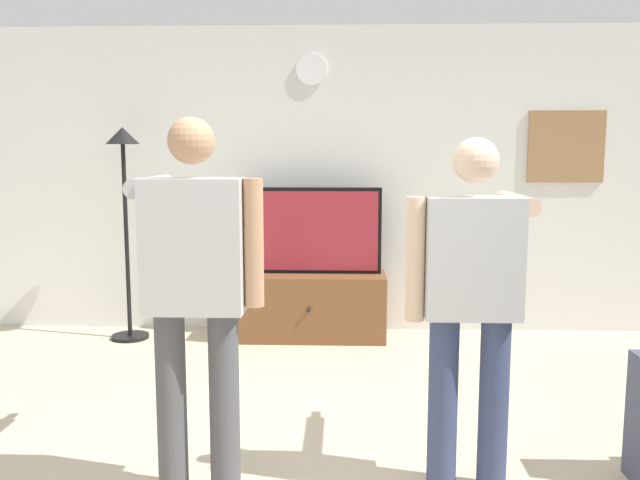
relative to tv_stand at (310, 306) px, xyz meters
name	(u,v)px	position (x,y,z in m)	size (l,w,h in m)	color
back_wall	(333,181)	(0.19, 0.35, 1.07)	(6.40, 0.10, 2.70)	silver
tv_stand	(310,306)	(0.00, 0.00, 0.00)	(1.30, 0.51, 0.57)	brown
television	(310,231)	(0.00, 0.05, 0.65)	(1.22, 0.07, 0.74)	black
wall_clock	(312,69)	(0.00, 0.29, 2.04)	(0.27, 0.27, 0.03)	white
framed_picture	(566,147)	(2.22, 0.30, 1.37)	(0.66, 0.04, 0.62)	#997047
floor_lamp	(125,189)	(-1.57, -0.07, 1.02)	(0.32, 0.32, 1.82)	black
person_standing_nearer_lamp	(195,284)	(-0.39, -2.67, 0.73)	(0.63, 0.78, 1.77)	#4C4C51
person_standing_nearer_couch	(471,293)	(0.88, -2.56, 0.68)	(0.62, 0.78, 1.68)	#384266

